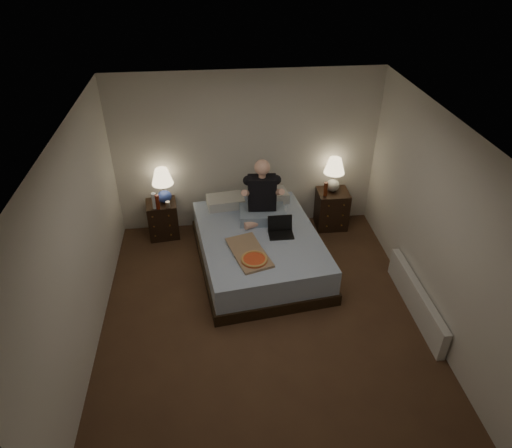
{
  "coord_description": "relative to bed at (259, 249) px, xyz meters",
  "views": [
    {
      "loc": [
        -0.53,
        -4.07,
        4.18
      ],
      "look_at": [
        0.0,
        0.9,
        0.85
      ],
      "focal_mm": 32.0,
      "sensor_mm": 36.0,
      "label": 1
    }
  ],
  "objects": [
    {
      "name": "radiator",
      "position": [
        1.86,
        -1.18,
        -0.07
      ],
      "size": [
        0.1,
        1.6,
        0.4
      ],
      "primitive_type": "cube",
      "color": "silver",
      "rests_on": "floor"
    },
    {
      "name": "nightstand_left",
      "position": [
        -1.41,
        0.9,
        0.03
      ],
      "size": [
        0.5,
        0.46,
        0.59
      ],
      "primitive_type": "cube",
      "rotation": [
        0.0,
        0.0,
        0.12
      ],
      "color": "black",
      "rests_on": "floor"
    },
    {
      "name": "bed",
      "position": [
        0.0,
        0.0,
        0.0
      ],
      "size": [
        1.86,
        2.32,
        0.53
      ],
      "primitive_type": "cube",
      "rotation": [
        0.0,
        0.0,
        0.13
      ],
      "color": "#5475A9",
      "rests_on": "floor"
    },
    {
      "name": "lamp_right",
      "position": [
        1.27,
        0.93,
        0.64
      ],
      "size": [
        0.37,
        0.37,
        0.56
      ],
      "primitive_type": null,
      "rotation": [
        0.0,
        0.0,
        -0.17
      ],
      "color": "gray",
      "rests_on": "nightstand_right"
    },
    {
      "name": "pizza_box",
      "position": [
        -0.13,
        -0.63,
        0.31
      ],
      "size": [
        0.6,
        0.84,
        0.08
      ],
      "primitive_type": null,
      "rotation": [
        0.0,
        0.0,
        0.29
      ],
      "color": "#A18261",
      "rests_on": "bed"
    },
    {
      "name": "floor",
      "position": [
        -0.07,
        -1.12,
        -0.27
      ],
      "size": [
        4.0,
        4.5,
        0.0
      ],
      "primitive_type": "cube",
      "color": "brown",
      "rests_on": "ground"
    },
    {
      "name": "beer_bottle_left",
      "position": [
        -1.44,
        0.74,
        0.43
      ],
      "size": [
        0.06,
        0.06,
        0.23
      ],
      "primitive_type": "cylinder",
      "color": "#621D0E",
      "rests_on": "nightstand_left"
    },
    {
      "name": "wall_front",
      "position": [
        -0.07,
        -3.37,
        0.98
      ],
      "size": [
        4.0,
        0.0,
        2.5
      ],
      "primitive_type": "cube",
      "rotation": [
        -1.57,
        0.0,
        0.0
      ],
      "color": "silver",
      "rests_on": "ground"
    },
    {
      "name": "lamp_left",
      "position": [
        -1.35,
        0.93,
        0.6
      ],
      "size": [
        0.38,
        0.38,
        0.56
      ],
      "primitive_type": null,
      "rotation": [
        0.0,
        0.0,
        -0.23
      ],
      "color": "#283E93",
      "rests_on": "nightstand_left"
    },
    {
      "name": "laptop",
      "position": [
        0.3,
        -0.07,
        0.39
      ],
      "size": [
        0.34,
        0.28,
        0.24
      ],
      "primitive_type": null,
      "rotation": [
        0.0,
        0.0,
        0.0
      ],
      "color": "black",
      "rests_on": "bed"
    },
    {
      "name": "beer_bottle_right",
      "position": [
        1.12,
        0.79,
        0.47
      ],
      "size": [
        0.06,
        0.06,
        0.23
      ],
      "primitive_type": "cylinder",
      "color": "#60230D",
      "rests_on": "nightstand_right"
    },
    {
      "name": "person",
      "position": [
        0.08,
        0.36,
        0.73
      ],
      "size": [
        0.69,
        0.55,
        0.93
      ],
      "primitive_type": null,
      "rotation": [
        0.0,
        0.0,
        -0.05
      ],
      "color": "black",
      "rests_on": "bed"
    },
    {
      "name": "soda_can",
      "position": [
        -1.29,
        0.76,
        0.37
      ],
      "size": [
        0.07,
        0.07,
        0.1
      ],
      "primitive_type": "cylinder",
      "color": "beige",
      "rests_on": "nightstand_left"
    },
    {
      "name": "ceiling",
      "position": [
        -0.07,
        -1.12,
        2.23
      ],
      "size": [
        4.0,
        4.5,
        0.0
      ],
      "primitive_type": "cube",
      "rotation": [
        3.14,
        0.0,
        0.0
      ],
      "color": "white",
      "rests_on": "ground"
    },
    {
      "name": "nightstand_right",
      "position": [
        1.28,
        0.88,
        0.05
      ],
      "size": [
        0.49,
        0.44,
        0.63
      ],
      "primitive_type": "cube",
      "rotation": [
        0.0,
        0.0,
        -0.02
      ],
      "color": "black",
      "rests_on": "floor"
    },
    {
      "name": "water_bottle",
      "position": [
        -1.48,
        0.76,
        0.44
      ],
      "size": [
        0.07,
        0.07,
        0.25
      ],
      "primitive_type": "cylinder",
      "color": "white",
      "rests_on": "nightstand_left"
    },
    {
      "name": "wall_right",
      "position": [
        1.93,
        -1.12,
        0.98
      ],
      "size": [
        0.0,
        4.5,
        2.5
      ],
      "primitive_type": "cube",
      "rotation": [
        1.57,
        0.0,
        -1.57
      ],
      "color": "silver",
      "rests_on": "ground"
    },
    {
      "name": "wall_left",
      "position": [
        -2.07,
        -1.12,
        0.98
      ],
      "size": [
        0.0,
        4.5,
        2.5
      ],
      "primitive_type": "cube",
      "rotation": [
        1.57,
        0.0,
        1.57
      ],
      "color": "silver",
      "rests_on": "ground"
    },
    {
      "name": "wall_back",
      "position": [
        -0.07,
        1.13,
        0.98
      ],
      "size": [
        4.0,
        0.0,
        2.5
      ],
      "primitive_type": "cube",
      "rotation": [
        1.57,
        0.0,
        0.0
      ],
      "color": "silver",
      "rests_on": "ground"
    }
  ]
}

